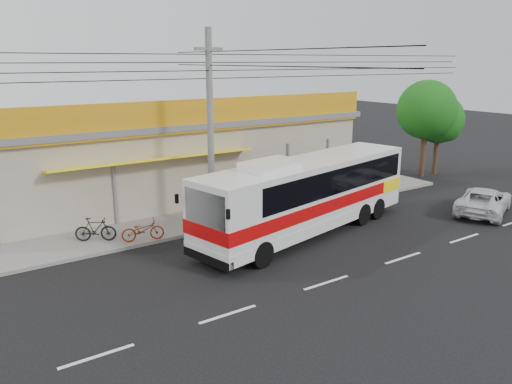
% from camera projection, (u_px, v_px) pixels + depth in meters
% --- Properties ---
extents(ground, '(120.00, 120.00, 0.00)m').
position_uv_depth(ground, '(283.00, 260.00, 19.39)').
color(ground, black).
rests_on(ground, ground).
extents(sidewalk, '(30.00, 3.20, 0.15)m').
position_uv_depth(sidewalk, '(209.00, 219.00, 24.18)').
color(sidewalk, slate).
rests_on(sidewalk, ground).
extents(lane_markings, '(50.00, 0.12, 0.01)m').
position_uv_depth(lane_markings, '(326.00, 283.00, 17.39)').
color(lane_markings, silver).
rests_on(lane_markings, ground).
extents(storefront_building, '(22.60, 9.20, 5.70)m').
position_uv_depth(storefront_building, '(160.00, 156.00, 28.04)').
color(storefront_building, gray).
rests_on(storefront_building, ground).
extents(coach_bus, '(12.17, 4.98, 3.67)m').
position_uv_depth(coach_bus, '(311.00, 190.00, 21.98)').
color(coach_bus, silver).
rests_on(coach_bus, ground).
extents(motorbike_red, '(1.86, 1.07, 0.93)m').
position_uv_depth(motorbike_red, '(143.00, 230.00, 20.92)').
color(motorbike_red, maroon).
rests_on(motorbike_red, sidewalk).
extents(motorbike_dark, '(1.72, 1.25, 1.02)m').
position_uv_depth(motorbike_dark, '(95.00, 229.00, 20.84)').
color(motorbike_dark, black).
rests_on(motorbike_dark, sidewalk).
extents(white_car, '(5.16, 3.82, 1.30)m').
position_uv_depth(white_car, '(484.00, 201.00, 25.18)').
color(white_car, silver).
rests_on(white_car, ground).
extents(utility_pole, '(34.00, 14.00, 8.86)m').
position_uv_depth(utility_pole, '(209.00, 65.00, 21.13)').
color(utility_pole, '#5C5B59').
rests_on(utility_pole, ground).
extents(tree_near, '(3.81, 3.81, 6.32)m').
position_uv_depth(tree_near, '(429.00, 112.00, 32.26)').
color(tree_near, '#321D14').
rests_on(tree_near, ground).
extents(tree_far, '(3.24, 3.24, 5.37)m').
position_uv_depth(tree_far, '(440.00, 121.00, 33.09)').
color(tree_far, '#321D14').
rests_on(tree_far, ground).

